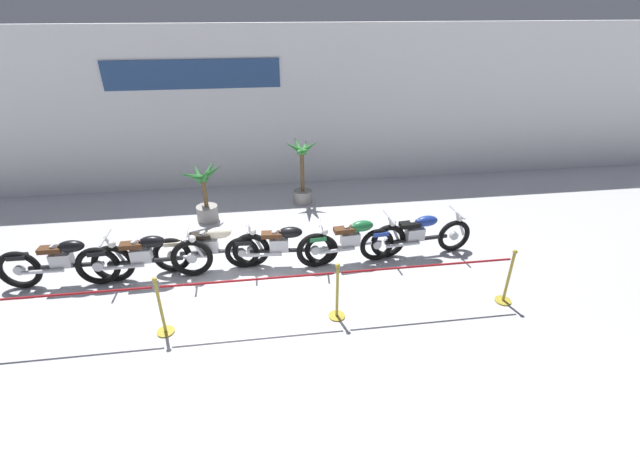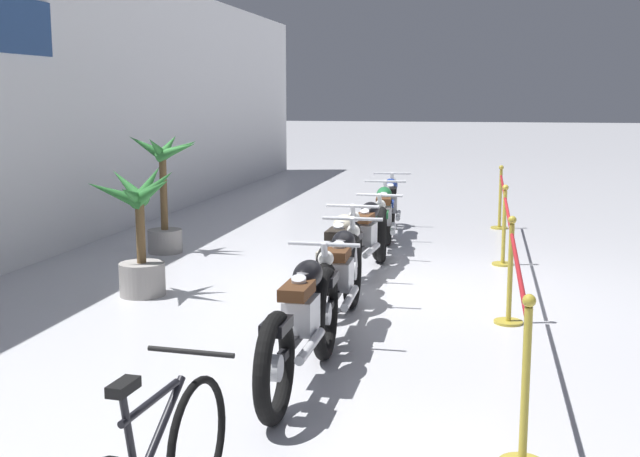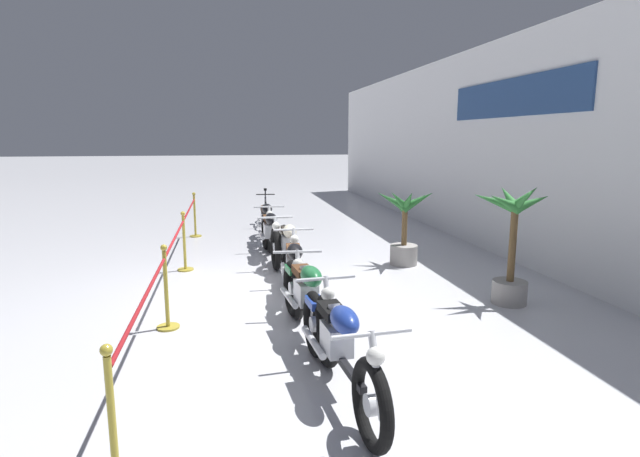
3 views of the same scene
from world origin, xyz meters
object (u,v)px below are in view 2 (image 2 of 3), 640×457
object	(u,v)px
motorcycle_black_0	(303,321)
stanchion_far_right	(500,207)
stanchion_mid_left	(510,287)
motorcycle_cream_2	(341,256)
stanchion_mid_right	(504,238)
motorcycle_black_3	(367,236)
motorcycle_blue_5	(390,206)
motorcycle_green_4	(384,218)
potted_palm_right_of_row	(164,194)
potted_palm_left_of_row	(140,235)
motorcycle_black_1	(341,280)
stanchion_far_left	(511,251)

from	to	relation	value
motorcycle_black_0	stanchion_far_right	bearing A→B (deg)	-11.72
stanchion_far_right	stanchion_mid_left	bearing A→B (deg)	180.00
motorcycle_cream_2	stanchion_mid_right	size ratio (longest dim) A/B	2.12
motorcycle_black_3	motorcycle_blue_5	size ratio (longest dim) A/B	0.93
motorcycle_cream_2	motorcycle_green_4	world-z (taller)	motorcycle_green_4
motorcycle_blue_5	potted_palm_right_of_row	size ratio (longest dim) A/B	1.39
motorcycle_green_4	potted_palm_left_of_row	xyz separation A→B (m)	(-3.06, 2.30, 0.20)
motorcycle_black_3	stanchion_mid_right	distance (m)	1.86
motorcycle_green_4	stanchion_far_right	bearing A→B (deg)	-34.75
potted_palm_left_of_row	stanchion_mid_right	world-z (taller)	potted_palm_left_of_row
stanchion_mid_right	stanchion_far_right	size ratio (longest dim) A/B	1.00
motorcycle_black_0	stanchion_mid_right	distance (m)	4.99
motorcycle_cream_2	stanchion_far_right	size ratio (longest dim) A/B	2.12
potted_palm_right_of_row	motorcycle_black_3	bearing A→B (deg)	-103.36
motorcycle_cream_2	potted_palm_right_of_row	xyz separation A→B (m)	(2.05, 2.86, 0.37)
motorcycle_blue_5	stanchion_mid_right	xyz separation A→B (m)	(-1.95, -1.71, -0.11)
potted_palm_right_of_row	stanchion_mid_left	bearing A→B (deg)	-120.09
potted_palm_left_of_row	stanchion_mid_right	distance (m)	4.65
motorcycle_black_1	stanchion_far_right	xyz separation A→B (m)	(6.30, -1.56, -0.13)
motorcycle_green_4	potted_palm_left_of_row	distance (m)	3.84
potted_palm_right_of_row	stanchion_mid_left	xyz separation A→B (m)	(-2.68, -4.63, -0.48)
motorcycle_cream_2	motorcycle_green_4	xyz separation A→B (m)	(2.75, -0.12, 0.00)
potted_palm_left_of_row	motorcycle_black_0	bearing A→B (deg)	-134.05
motorcycle_blue_5	stanchion_mid_right	size ratio (longest dim) A/B	2.27
motorcycle_green_4	motorcycle_black_0	bearing A→B (deg)	-179.52
motorcycle_cream_2	stanchion_mid_left	world-z (taller)	stanchion_mid_left
motorcycle_black_3	motorcycle_blue_5	distance (m)	2.74
motorcycle_cream_2	stanchion_far_right	bearing A→B (deg)	-19.05
motorcycle_cream_2	motorcycle_blue_5	size ratio (longest dim) A/B	0.93
motorcycle_blue_5	stanchion_far_right	world-z (taller)	stanchion_far_right
motorcycle_black_3	stanchion_far_right	size ratio (longest dim) A/B	2.10
motorcycle_cream_2	motorcycle_blue_5	world-z (taller)	motorcycle_cream_2
motorcycle_blue_5	stanchion_far_left	bearing A→B (deg)	-160.27
motorcycle_green_4	potted_palm_right_of_row	xyz separation A→B (m)	(-0.70, 2.99, 0.36)
stanchion_mid_left	motorcycle_black_1	bearing A→B (deg)	109.66
potted_palm_right_of_row	stanchion_mid_left	size ratio (longest dim) A/B	1.63
stanchion_mid_right	potted_palm_left_of_row	bearing A→B (deg)	121.97
motorcycle_black_0	motorcycle_cream_2	world-z (taller)	motorcycle_black_0
motorcycle_black_0	motorcycle_blue_5	world-z (taller)	motorcycle_black_0
stanchion_mid_left	stanchion_far_right	xyz separation A→B (m)	(5.74, 0.00, 0.00)
motorcycle_black_3	stanchion_far_right	distance (m)	4.12
stanchion_far_right	potted_palm_left_of_row	bearing A→B (deg)	144.05
stanchion_mid_right	stanchion_mid_left	bearing A→B (deg)	180.00
potted_palm_left_of_row	stanchion_far_right	distance (m)	6.72
potted_palm_right_of_row	stanchion_far_left	size ratio (longest dim) A/B	0.19
motorcycle_black_1	stanchion_mid_right	distance (m)	3.68
motorcycle_black_0	stanchion_mid_right	xyz separation A→B (m)	(4.72, -1.60, -0.12)
potted_palm_left_of_row	motorcycle_green_4	bearing A→B (deg)	-36.86
stanchion_mid_right	motorcycle_blue_5	bearing A→B (deg)	41.13
motorcycle_black_3	stanchion_mid_left	distance (m)	2.60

